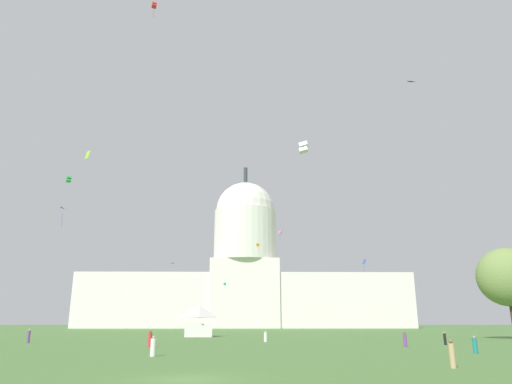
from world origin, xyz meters
name	(u,v)px	position (x,y,z in m)	size (l,w,h in m)	color
ground_plane	(188,379)	(0.00, 0.00, 0.00)	(800.00, 800.00, 0.00)	#4C7538
capitol_building	(245,276)	(1.66, 186.24, 22.44)	(145.49, 28.50, 73.96)	silver
event_tent	(199,320)	(-6.25, 66.14, 2.94)	(5.77, 6.83, 5.72)	white
tree_east_near	(507,277)	(44.73, 50.42, 9.63)	(11.19, 10.06, 14.31)	#42301E
person_black_near_tent	(445,339)	(26.68, 33.77, 0.72)	(0.42, 0.42, 1.54)	black
person_purple_edge_west	(405,340)	(20.27, 29.03, 0.75)	(0.46, 0.46, 1.63)	#703D93
person_teal_mid_left	(475,346)	(22.88, 18.24, 0.67)	(0.54, 0.54, 1.49)	#1E757A
person_purple_mid_right	(29,336)	(-25.73, 39.70, 0.83)	(0.49, 0.49, 1.78)	#703D93
person_white_front_right	(153,347)	(-4.71, 15.34, 0.71)	(0.63, 0.63, 1.59)	silver
person_red_front_left	(150,340)	(-7.75, 28.99, 0.80)	(0.60, 0.60, 1.77)	red
person_white_near_tree_east	(266,337)	(5.42, 43.16, 0.66)	(0.57, 0.57, 1.48)	silver
person_tan_lawn_far_left	(452,355)	(15.24, 5.20, 0.78)	(0.47, 0.47, 1.67)	tan
kite_lime_mid	(88,155)	(-18.31, 33.61, 23.89)	(0.92, 0.95, 1.23)	#8CD133
kite_magenta_mid	(65,212)	(-31.18, 60.01, 22.28)	(1.09, 1.30, 3.07)	#D1339E
kite_turquoise_low	(225,284)	(-5.74, 153.83, 16.50)	(1.04, 1.07, 1.07)	teal
kite_white_mid	(303,147)	(9.69, 29.31, 23.46)	(1.29, 1.22, 1.42)	white
kite_blue_low	(364,262)	(29.00, 79.11, 15.50)	(0.68, 1.13, 2.91)	blue
kite_red_high	(154,5)	(-12.31, 39.26, 51.50)	(0.92, 0.96, 2.89)	red
kite_green_mid	(69,179)	(-38.92, 79.27, 34.63)	(1.47, 1.48, 1.32)	green
kite_black_high	(410,83)	(36.10, 60.60, 49.93)	(1.76, 0.80, 0.26)	black
kite_orange_mid	(258,245)	(5.91, 113.98, 24.98)	(1.04, 1.05, 2.58)	orange
kite_pink_mid	(280,233)	(13.90, 130.61, 31.88)	(1.21, 1.19, 3.47)	pink
kite_cyan_mid	(173,264)	(-22.62, 133.82, 21.62)	(1.24, 1.12, 2.24)	#33BCDB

